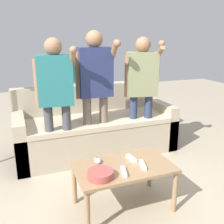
{
  "coord_description": "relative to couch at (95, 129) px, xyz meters",
  "views": [
    {
      "loc": [
        -0.79,
        -1.85,
        1.52
      ],
      "look_at": [
        0.11,
        0.49,
        0.79
      ],
      "focal_mm": 40.77,
      "sensor_mm": 36.0,
      "label": 1
    }
  ],
  "objects": [
    {
      "name": "ground_plane",
      "position": [
        -0.19,
        -1.33,
        -0.31
      ],
      "size": [
        12.0,
        12.0,
        0.0
      ],
      "primitive_type": "plane",
      "color": "tan"
    },
    {
      "name": "couch",
      "position": [
        0.0,
        0.0,
        0.0
      ],
      "size": [
        2.11,
        0.84,
        0.88
      ],
      "color": "#B7A88E",
      "rests_on": "ground"
    },
    {
      "name": "coffee_table",
      "position": [
        -0.15,
        -1.31,
        0.06
      ],
      "size": [
        0.87,
        0.51,
        0.43
      ],
      "color": "#997551",
      "rests_on": "ground"
    },
    {
      "name": "snack_bowl",
      "position": [
        -0.4,
        -1.43,
        0.15
      ],
      "size": [
        0.21,
        0.21,
        0.06
      ],
      "primitive_type": "cylinder",
      "color": "#B24C47",
      "rests_on": "coffee_table"
    },
    {
      "name": "game_remote_nunchuk",
      "position": [
        -0.35,
        -1.18,
        0.14
      ],
      "size": [
        0.06,
        0.09,
        0.05
      ],
      "color": "white",
      "rests_on": "coffee_table"
    },
    {
      "name": "player_left",
      "position": [
        -0.56,
        -0.38,
        0.65
      ],
      "size": [
        0.45,
        0.37,
        1.53
      ],
      "color": "#47474C",
      "rests_on": "ground"
    },
    {
      "name": "player_center",
      "position": [
        -0.08,
        -0.29,
        0.7
      ],
      "size": [
        0.48,
        0.36,
        1.61
      ],
      "color": "#756656",
      "rests_on": "ground"
    },
    {
      "name": "player_right",
      "position": [
        0.55,
        -0.31,
        0.66
      ],
      "size": [
        0.45,
        0.38,
        1.53
      ],
      "color": "#2D3856",
      "rests_on": "ground"
    },
    {
      "name": "game_remote_wand_near",
      "position": [
        0.0,
        -1.39,
        0.13
      ],
      "size": [
        0.07,
        0.16,
        0.03
      ],
      "color": "white",
      "rests_on": "coffee_table"
    },
    {
      "name": "game_remote_wand_far",
      "position": [
        -0.2,
        -1.44,
        0.13
      ],
      "size": [
        0.07,
        0.15,
        0.03
      ],
      "color": "white",
      "rests_on": "coffee_table"
    },
    {
      "name": "game_remote_wand_spare",
      "position": [
        -0.03,
        -1.24,
        0.13
      ],
      "size": [
        0.05,
        0.15,
        0.03
      ],
      "color": "white",
      "rests_on": "coffee_table"
    }
  ]
}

